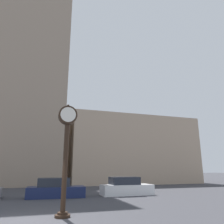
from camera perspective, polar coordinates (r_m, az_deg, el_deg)
name	(u,v)px	position (r m, az deg, el deg)	size (l,w,h in m)	color
ground_plane	(21,223)	(10.33, -22.70, -25.20)	(200.00, 200.00, 0.00)	#38383D
building_tall_tower	(23,88)	(36.35, -22.31, 5.85)	(12.44, 12.00, 28.27)	gray
building_storefront_row	(127,151)	(36.79, 4.03, -10.20)	(19.45, 12.00, 9.85)	tan
street_clock	(66,143)	(10.79, -11.85, -7.81)	(0.90, 0.69, 5.21)	black
car_navy	(55,189)	(17.99, -14.55, -18.94)	(4.30, 1.90, 1.43)	#19234C
car_white	(126,187)	(19.14, 3.70, -19.04)	(4.24, 1.73, 1.45)	silver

